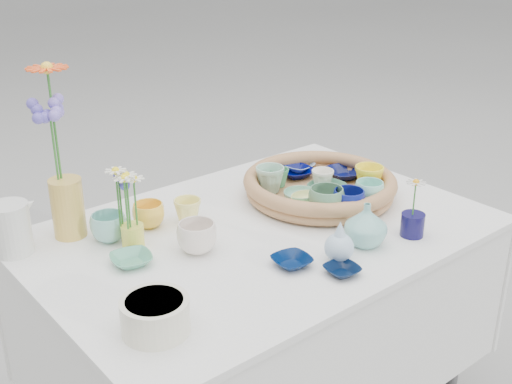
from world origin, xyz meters
TOP-DOWN VIEW (x-y plane):
  - wicker_tray at (0.28, 0.05)m, footprint 0.47×0.47m
  - tray_ceramic_0 at (0.31, 0.19)m, footprint 0.13×0.13m
  - tray_ceramic_1 at (0.43, 0.08)m, footprint 0.15×0.15m
  - tray_ceramic_2 at (0.40, -0.04)m, footprint 0.12×0.12m
  - tray_ceramic_3 at (0.30, 0.04)m, footprint 0.13×0.13m
  - tray_ceramic_4 at (0.18, -0.08)m, footprint 0.13×0.13m
  - tray_ceramic_5 at (0.19, 0.04)m, footprint 0.13×0.13m
  - tray_ceramic_6 at (0.16, 0.15)m, footprint 0.09×0.09m
  - tray_ceramic_7 at (0.30, 0.06)m, footprint 0.08×0.08m
  - tray_ceramic_8 at (0.36, 0.23)m, footprint 0.11×0.11m
  - tray_ceramic_9 at (0.23, -0.11)m, footprint 0.12×0.12m
  - tray_ceramic_10 at (0.18, -0.01)m, footprint 0.11×0.11m
  - tray_ceramic_11 at (0.33, -0.10)m, footprint 0.10×0.10m
  - tray_ceramic_12 at (0.21, 0.17)m, footprint 0.08×0.08m
  - loose_ceramic_0 at (-0.23, 0.21)m, footprint 0.12×0.12m
  - loose_ceramic_1 at (-0.14, 0.16)m, footprint 0.10×0.10m
  - loose_ceramic_2 at (-0.38, 0.05)m, footprint 0.12×0.12m
  - loose_ceramic_3 at (-0.21, 0.00)m, footprint 0.11×0.11m
  - loose_ceramic_4 at (-0.07, -0.21)m, footprint 0.11×0.11m
  - loose_ceramic_5 at (-0.36, 0.21)m, footprint 0.12×0.12m
  - loose_ceramic_6 at (-0.01, -0.32)m, footprint 0.09×0.09m
  - fluted_bowl at (-0.48, -0.23)m, footprint 0.18×0.18m
  - bud_vase_paleblue at (0.04, -0.27)m, footprint 0.10×0.10m
  - bud_vase_seafoam at (0.15, -0.25)m, footprint 0.15×0.15m
  - bud_vase_cobalt at (0.29, -0.30)m, footprint 0.07×0.07m
  - single_daisy at (0.29, -0.30)m, footprint 0.07×0.07m
  - tall_vase_yellow at (-0.43, 0.30)m, footprint 0.10×0.10m
  - gerbera at (-0.43, 0.31)m, footprint 0.12×0.12m
  - hydrangea at (-0.44, 0.31)m, footprint 0.09×0.09m
  - white_pitcher at (-0.58, 0.30)m, footprint 0.16×0.12m
  - daisy_cup at (-0.33, 0.13)m, footprint 0.06×0.06m
  - daisy_posy at (-0.34, 0.13)m, footprint 0.10×0.10m

SIDE VIEW (x-z plane):
  - loose_ceramic_6 at x=-0.01m, z-range 0.77..0.79m
  - loose_ceramic_4 at x=-0.07m, z-range 0.77..0.79m
  - loose_ceramic_2 at x=-0.38m, z-range 0.77..0.79m
  - tray_ceramic_8 at x=0.36m, z-range 0.78..0.81m
  - tray_ceramic_3 at x=0.30m, z-range 0.78..0.81m
  - tray_ceramic_0 at x=0.31m, z-range 0.78..0.81m
  - daisy_cup at x=-0.33m, z-range 0.77..0.83m
  - bud_vase_cobalt at x=0.29m, z-range 0.77..0.83m
  - tray_ceramic_1 at x=0.43m, z-range 0.78..0.81m
  - tray_ceramic_5 at x=0.19m, z-range 0.78..0.81m
  - tray_ceramic_10 at x=0.18m, z-range 0.78..0.82m
  - loose_ceramic_0 at x=-0.23m, z-range 0.77..0.84m
  - loose_ceramic_1 at x=-0.14m, z-range 0.77..0.84m
  - fluted_bowl at x=-0.48m, z-range 0.77..0.84m
  - loose_ceramic_5 at x=-0.36m, z-range 0.77..0.84m
  - wicker_tray at x=0.28m, z-range 0.77..0.84m
  - loose_ceramic_3 at x=-0.21m, z-range 0.77..0.85m
  - tray_ceramic_12 at x=0.21m, z-range 0.78..0.84m
  - tray_ceramic_7 at x=0.30m, z-range 0.78..0.85m
  - tray_ceramic_11 at x=0.33m, z-range 0.78..0.85m
  - tray_ceramic_9 at x=0.23m, z-range 0.78..0.86m
  - bud_vase_paleblue at x=0.04m, z-range 0.77..0.88m
  - tray_ceramic_4 at x=0.18m, z-range 0.78..0.86m
  - bud_vase_seafoam at x=0.15m, z-range 0.77..0.88m
  - tray_ceramic_6 at x=0.16m, z-range 0.78..0.87m
  - tray_ceramic_2 at x=0.40m, z-range 0.78..0.87m
  - white_pitcher at x=-0.58m, z-range 0.77..0.90m
  - tall_vase_yellow at x=-0.43m, z-range 0.77..0.93m
  - single_daisy at x=0.29m, z-range 0.82..0.93m
  - daisy_posy at x=-0.34m, z-range 0.83..1.00m
  - hydrangea at x=-0.44m, z-range 0.89..1.16m
  - gerbera at x=-0.43m, z-range 0.92..1.24m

